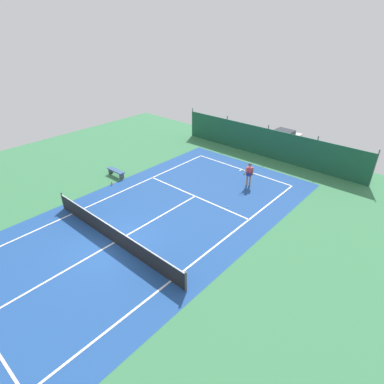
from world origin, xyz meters
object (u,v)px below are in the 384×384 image
object	(u,v)px
tennis_ball_near_player	(228,207)
tennis_player	(249,173)
parked_car	(281,140)
courtside_bench	(116,171)
tennis_net	(113,235)
water_bottle	(112,183)

from	to	relation	value
tennis_ball_near_player	tennis_player	bearing A→B (deg)	100.80
parked_car	courtside_bench	distance (m)	14.42
tennis_player	courtside_bench	world-z (taller)	tennis_player
tennis_player	tennis_ball_near_player	bearing A→B (deg)	77.99
tennis_net	tennis_ball_near_player	xyz separation A→B (m)	(2.39, 6.69, -0.48)
tennis_player	water_bottle	size ratio (longest dim) A/B	6.83
tennis_player	courtside_bench	distance (m)	9.59
tennis_ball_near_player	courtside_bench	distance (m)	8.90
courtside_bench	water_bottle	world-z (taller)	courtside_bench
tennis_ball_near_player	parked_car	world-z (taller)	parked_car
tennis_ball_near_player	courtside_bench	bearing A→B (deg)	-167.96
tennis_player	tennis_net	bearing A→B (deg)	57.13
tennis_player	courtside_bench	size ratio (longest dim) A/B	1.03
courtside_bench	water_bottle	bearing A→B (deg)	-49.85
tennis_net	water_bottle	world-z (taller)	tennis_net
tennis_net	tennis_player	distance (m)	10.13
tennis_ball_near_player	tennis_net	bearing A→B (deg)	-109.67
tennis_ball_near_player	water_bottle	distance (m)	8.35
tennis_ball_near_player	water_bottle	xyz separation A→B (m)	(-7.83, -2.89, 0.09)
parked_car	water_bottle	bearing A→B (deg)	-109.53
tennis_player	tennis_ball_near_player	xyz separation A→B (m)	(0.62, -3.27, -0.93)
parked_car	tennis_net	bearing A→B (deg)	-88.08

